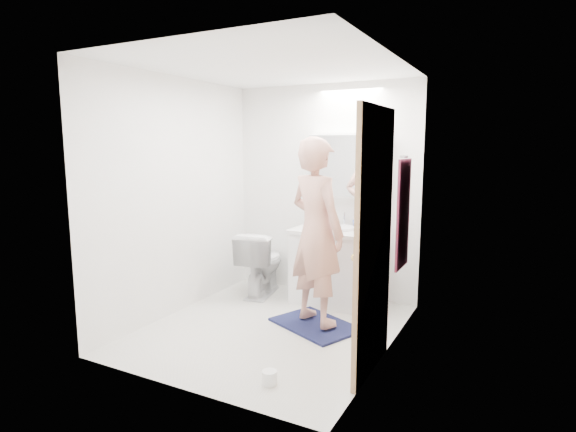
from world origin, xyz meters
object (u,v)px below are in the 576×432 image
Objects in this scene: medicine_cabinet at (347,166)px; toilet_paper_roll at (269,377)px; toilet at (261,262)px; toothbrush_cup at (357,224)px; vanity_cabinet at (336,268)px; soap_bottle_a at (316,215)px; soap_bottle_b at (323,217)px; person at (316,232)px.

medicine_cabinet is 2.54m from toilet_paper_roll.
toothbrush_cup is at bearing -176.00° from toilet.
vanity_cabinet is 1.20× the size of toilet.
soap_bottle_a is 2.33× the size of toothbrush_cup.
toilet_paper_roll is at bearing -88.53° from toothbrush_cup.
toilet is at bearing -155.02° from soap_bottle_a.
soap_bottle_b is (-0.24, 0.18, 0.53)m from vanity_cabinet.
toothbrush_cup is at bearing 1.18° from soap_bottle_a.
medicine_cabinet reaches higher than soap_bottle_b.
toilet is 7.56× the size of toothbrush_cup.
soap_bottle_a reaches higher than toothbrush_cup.
person is 15.92× the size of toilet_paper_roll.
soap_bottle_a reaches higher than vanity_cabinet.
medicine_cabinet reaches higher than soap_bottle_a.
toilet is at bearing 122.31° from toilet_paper_roll.
medicine_cabinet is 0.66m from soap_bottle_a.
soap_bottle_a is at bearing -41.24° from person.
toothbrush_cup reaches higher than toilet_paper_roll.
toothbrush_cup is (0.49, 0.01, -0.07)m from soap_bottle_a.
toilet_paper_roll is (0.54, -2.02, -0.89)m from soap_bottle_a.
toothbrush_cup reaches higher than toilet.
toilet reaches higher than toilet_paper_roll.
toilet is 0.89m from soap_bottle_b.
medicine_cabinet is 1.48m from toilet.
soap_bottle_b reaches higher than toothbrush_cup.
soap_bottle_b is at bearing -166.15° from toilet.
person reaches higher than toothbrush_cup.
medicine_cabinet reaches higher than vanity_cabinet.
soap_bottle_a is at bearing 154.72° from vanity_cabinet.
medicine_cabinet is 0.50× the size of person.
vanity_cabinet is 4.71× the size of soap_bottle_b.
medicine_cabinet is at bearing -171.00° from toilet.
toilet_paper_roll is (0.05, -2.03, -0.82)m from toothbrush_cup.
soap_bottle_b reaches higher than toilet.
person is at bearing 97.22° from toilet_paper_roll.
toothbrush_cup is at bearing -71.77° from person.
medicine_cabinet is 1.09m from person.
toothbrush_cup is 2.18m from toilet_paper_roll.
soap_bottle_a is (-0.32, 0.15, 0.55)m from vanity_cabinet.
soap_bottle_a is at bearing -178.82° from toothbrush_cup.
medicine_cabinet is 3.79× the size of soap_bottle_a.
toilet_paper_roll is at bearing 121.56° from person.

